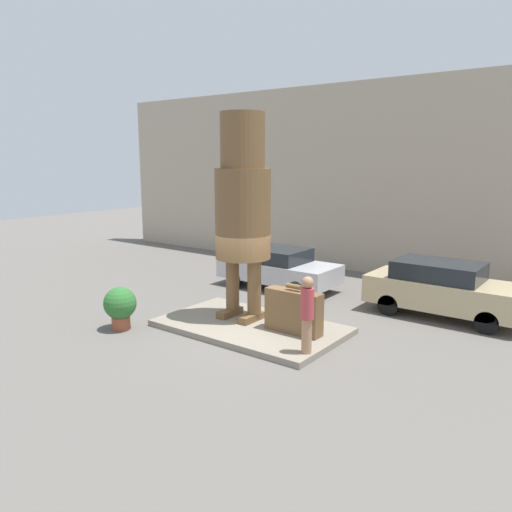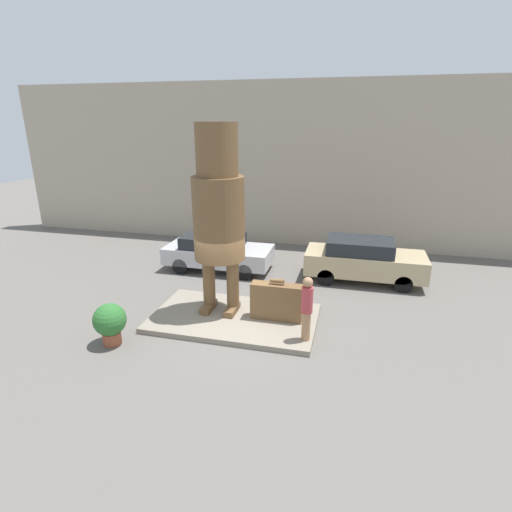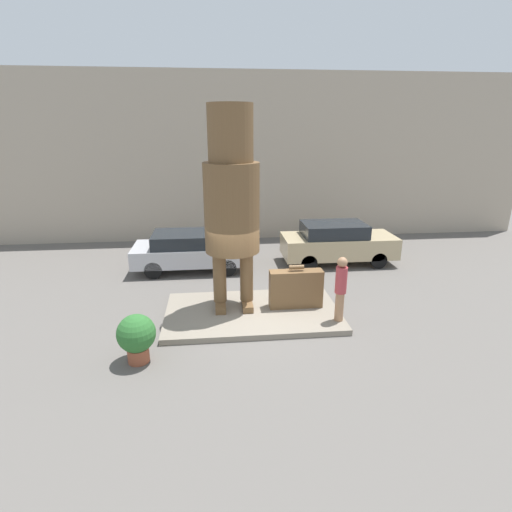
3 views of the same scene
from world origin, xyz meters
name	(u,v)px [view 1 (image 1 of 3)]	position (x,y,z in m)	size (l,w,h in m)	color
ground_plane	(251,330)	(0.00, 0.00, 0.00)	(60.00, 60.00, 0.00)	#605B56
pedestal	(251,327)	(0.00, 0.00, 0.08)	(4.89, 2.88, 0.16)	gray
building_backdrop	(384,179)	(0.00, 8.52, 3.73)	(28.00, 0.60, 7.46)	tan
statue_figure	(243,201)	(-0.52, 0.33, 3.40)	(1.50, 1.50, 5.53)	brown
giant_suitcase	(294,311)	(1.27, 0.14, 0.71)	(1.52, 0.41, 1.26)	brown
tourist	(307,312)	(2.25, -0.84, 1.14)	(0.30, 0.30, 1.78)	#A87A56
parked_car_silver	(277,267)	(-1.94, 4.07, 0.77)	(4.22, 1.85, 1.43)	#B7B7BC
parked_car_tan	(443,288)	(3.73, 4.25, 0.84)	(4.33, 1.78, 1.60)	tan
planter_pot	(120,305)	(-2.81, -2.05, 0.66)	(0.87, 0.87, 1.16)	brown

